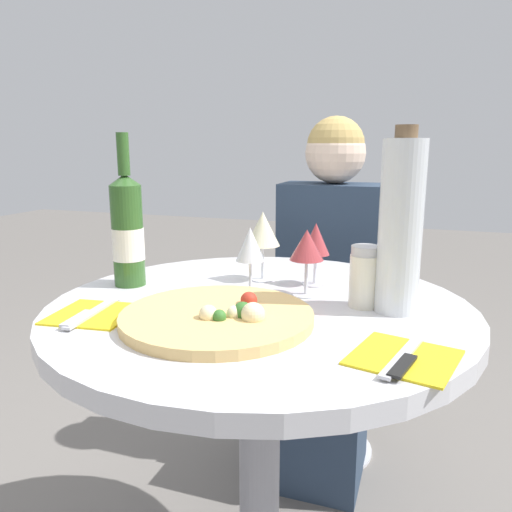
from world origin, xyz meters
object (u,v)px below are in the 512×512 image
Objects in this scene: pizza_large at (219,317)px; tall_carafe at (400,226)px; chair_behind_diner at (333,326)px; dining_table at (260,389)px; wine_bottle at (128,231)px; seated_diner at (326,314)px.

tall_carafe reaches higher than pizza_large.
tall_carafe is (0.25, -0.73, 0.49)m from chair_behind_diner.
wine_bottle is (-0.33, 0.03, 0.32)m from dining_table.
pizza_large is at bearing 86.35° from chair_behind_diner.
dining_table is 2.51× the size of wine_bottle.
dining_table is 0.78m from chair_behind_diner.
wine_bottle is (-0.36, -0.59, 0.36)m from seated_diner.
wine_bottle reaches higher than pizza_large.
seated_diner reaches higher than pizza_large.
tall_carafe is (0.60, 0.01, 0.04)m from wine_bottle.
wine_bottle is (-0.36, -0.73, 0.45)m from chair_behind_diner.
seated_diner is at bearing 112.69° from tall_carafe.
wine_bottle is (-0.30, 0.17, 0.12)m from pizza_large.
seated_diner is 3.41× the size of wine_bottle.
seated_diner is at bearing 59.14° from wine_bottle.
seated_diner reaches higher than wine_bottle.
seated_diner is at bearing 87.92° from dining_table.
pizza_large is at bearing -150.33° from tall_carafe.
pizza_large is at bearing 85.70° from seated_diner.
wine_bottle reaches higher than dining_table.
dining_table is 0.25m from pizza_large.
chair_behind_diner is at bearing -90.00° from seated_diner.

